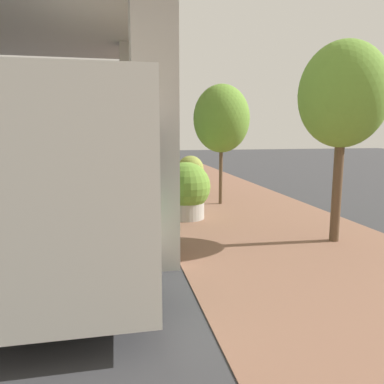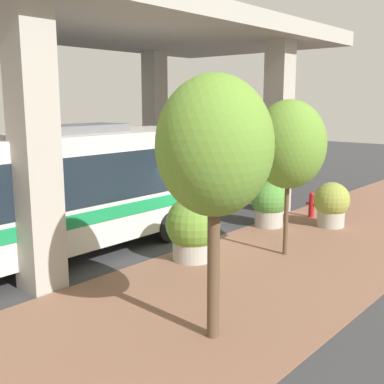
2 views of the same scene
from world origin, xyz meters
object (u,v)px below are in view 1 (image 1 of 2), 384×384
Objects in this scene: planter_back at (159,176)px; bus at (80,164)px; planter_middle at (186,191)px; planter_front at (190,172)px; fire_hydrant at (164,177)px; street_tree_far at (221,119)px; street_tree_near at (343,96)px.

bus is at bearing 69.18° from planter_back.
planter_front is at bearing -102.65° from planter_middle.
planter_front is 0.99× the size of planter_back.
street_tree_far reaches higher than fire_hydrant.
street_tree_near is at bearing 172.67° from bus.
street_tree_far is at bearing 108.64° from fire_hydrant.
bus is 6.12× the size of planter_back.
bus is 2.22× the size of street_tree_far.
street_tree_near is at bearing 101.79° from planter_front.
planter_back is (0.52, 2.29, 0.34)m from fire_hydrant.
fire_hydrant is at bearing -34.92° from planter_front.
street_tree_near is (-6.38, 0.82, 1.62)m from bus.
planter_middle is 1.12× the size of planter_back.
street_tree_far is (-1.78, -2.14, 2.36)m from planter_middle.
fire_hydrant is 0.54× the size of planter_middle.
street_tree_near is at bearing 107.24° from fire_hydrant.
fire_hydrant is 0.61× the size of planter_front.
planter_front is 4.66m from street_tree_far.
planter_back is at bearing -85.54° from planter_middle.
fire_hydrant is at bearing -71.36° from street_tree_far.
street_tree_near is 1.10× the size of street_tree_far.
street_tree_far is at bearing 95.89° from planter_front.
fire_hydrant is at bearing -91.30° from planter_middle.
planter_front is 0.36× the size of street_tree_far.
street_tree_near is (-3.68, 7.90, 2.86)m from planter_back.
planter_middle is 4.67m from planter_back.
planter_back is at bearing -49.58° from street_tree_far.
planter_middle is at bearing 88.70° from fire_hydrant.
street_tree_far is (-2.14, 2.51, 2.44)m from planter_back.
bus reaches higher than fire_hydrant.
planter_back is (0.36, -4.65, -0.09)m from planter_middle.
fire_hydrant is at bearing -108.93° from bus.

